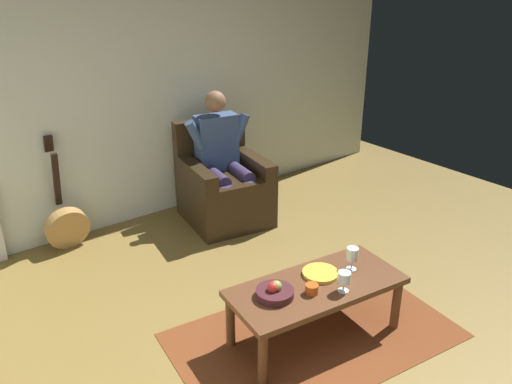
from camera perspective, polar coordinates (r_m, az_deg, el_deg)
ground_plane at (r=3.39m, az=9.31°, el=-18.85°), size 7.14×7.14×0.00m
wall_back at (r=4.87m, az=-13.93°, el=11.68°), size 6.35×0.06×2.65m
rug at (r=3.62m, az=6.42°, el=-15.42°), size 1.97×1.33×0.01m
armchair at (r=4.98m, az=-3.65°, el=0.49°), size 0.84×0.89×0.94m
person_seated at (r=4.86m, az=-3.75°, el=4.12°), size 0.66×0.64×1.24m
coffee_table at (r=3.41m, az=6.69°, el=-10.87°), size 1.20×0.64×0.41m
guitar at (r=4.79m, az=-20.19°, el=-3.34°), size 0.38×0.26×1.00m
wine_glass_near at (r=3.29m, az=9.70°, el=-9.40°), size 0.08×0.08×0.14m
wine_glass_far at (r=3.51m, az=10.58°, el=-6.87°), size 0.08×0.08×0.16m
fruit_bowl at (r=3.23m, az=2.08°, el=-10.97°), size 0.24×0.24×0.11m
decorative_dish at (r=3.47m, az=7.12°, el=-8.89°), size 0.24×0.24×0.02m
candle_jar at (r=3.27m, az=6.16°, el=-10.60°), size 0.08×0.08×0.06m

